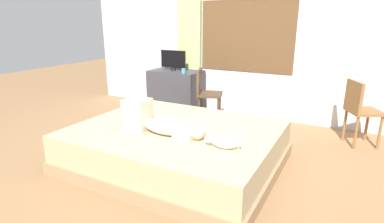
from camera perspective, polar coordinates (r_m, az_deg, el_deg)
The scene contains 11 objects.
ground_plane at distance 3.50m, azimuth -1.63°, elevation -10.51°, with size 16.00×16.00×0.00m, color olive.
back_wall_with_window at distance 5.24m, azimuth 11.25°, elevation 14.77°, with size 6.40×0.14×2.90m.
bed at distance 3.52m, azimuth -2.99°, elevation -6.42°, with size 2.26×1.82×0.44m.
person_lying at distance 3.26m, azimuth -6.01°, elevation -2.09°, with size 0.94×0.30×0.34m.
cat at distance 2.89m, azimuth 5.73°, elevation -5.61°, with size 0.36×0.14×0.21m.
desk at distance 5.52m, azimuth -2.98°, elevation 3.85°, with size 0.90×0.56×0.74m.
tv_monitor at distance 5.45m, azimuth -3.53°, elevation 9.57°, with size 0.48×0.10×0.35m.
cup at distance 5.14m, azimuth -1.60°, elevation 7.58°, with size 0.07×0.07×0.08m, color teal.
chair_by_desk at distance 4.89m, azimuth 2.52°, elevation 3.83°, with size 0.48×0.48×0.86m.
chair_spare at distance 4.51m, azimuth 28.82°, elevation 0.60°, with size 0.51×0.51×0.86m.
curtain_left at distance 5.57m, azimuth -0.50°, elevation 13.59°, with size 0.44×0.06×2.58m, color #ADCC75.
Camera 1 is at (1.55, -2.69, 1.60)m, focal length 28.56 mm.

